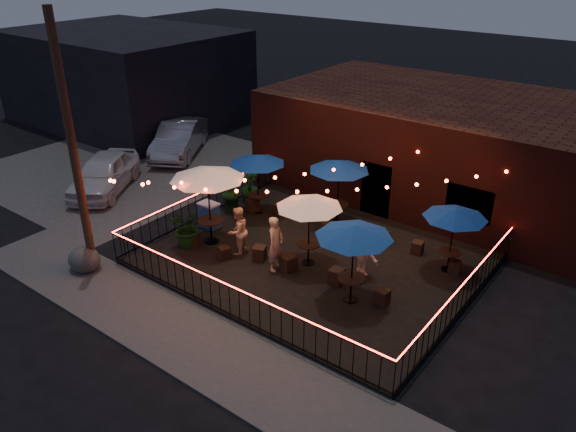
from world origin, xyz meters
name	(u,v)px	position (x,y,z in m)	size (l,w,h in m)	color
ground	(275,289)	(0.00, 0.00, 0.00)	(110.00, 110.00, 0.00)	black
patio	(313,260)	(0.00, 2.00, 0.07)	(10.00, 8.00, 0.15)	black
sidewalk	(198,343)	(0.00, -3.25, 0.03)	(18.00, 2.50, 0.05)	#413F3C
parking_lot	(128,164)	(-12.00, 4.00, 0.01)	(11.00, 12.00, 0.02)	#413F3C
brick_building	(447,146)	(1.00, 9.99, 2.00)	(14.00, 8.00, 4.00)	#34130E
background_building	(126,76)	(-18.00, 9.00, 2.50)	(12.00, 9.00, 5.00)	black
utility_pole	(73,151)	(-5.40, -2.60, 4.00)	(0.26, 0.26, 8.00)	#3B2318
fence_front	(230,301)	(0.00, -2.00, 0.66)	(10.00, 0.04, 1.04)	black
fence_left	(203,204)	(-5.00, 2.00, 0.66)	(0.04, 8.00, 1.04)	black
fence_right	(462,298)	(5.00, 2.00, 0.66)	(0.04, 8.00, 1.04)	black
festoon_lights	(283,187)	(-1.01, 1.70, 2.52)	(10.02, 8.72, 1.32)	red
cafe_table_0	(207,174)	(-3.41, 0.77, 2.65)	(2.87, 2.87, 2.74)	black
cafe_table_1	(257,160)	(-3.65, 3.57, 2.25)	(2.56, 2.56, 2.30)	black
cafe_table_2	(309,203)	(0.05, 1.64, 2.26)	(2.77, 2.77, 2.31)	black
cafe_table_3	(339,167)	(-0.78, 4.64, 2.35)	(2.61, 2.61, 2.41)	black
cafe_table_4	(354,232)	(2.22, 0.70, 2.35)	(2.87, 2.87, 2.41)	black
cafe_table_5	(455,214)	(3.80, 3.94, 2.11)	(2.57, 2.57, 2.15)	black
bistro_chair_0	(193,241)	(-3.67, 0.16, 0.35)	(0.34, 0.34, 0.40)	black
bistro_chair_1	(224,253)	(-2.29, 0.22, 0.35)	(0.34, 0.34, 0.41)	black
bistro_chair_2	(252,206)	(-3.85, 3.44, 0.40)	(0.42, 0.42, 0.50)	black
bistro_chair_3	(279,210)	(-2.86, 3.84, 0.37)	(0.37, 0.37, 0.43)	black
bistro_chair_4	(260,253)	(-1.33, 0.86, 0.38)	(0.39, 0.39, 0.47)	black
bistro_chair_5	(288,263)	(-0.19, 0.91, 0.40)	(0.42, 0.42, 0.50)	black
bistro_chair_6	(327,227)	(-0.62, 3.74, 0.35)	(0.34, 0.34, 0.40)	black
bistro_chair_7	(383,238)	(1.36, 4.18, 0.37)	(0.38, 0.38, 0.45)	black
bistro_chair_8	(337,276)	(1.41, 1.20, 0.39)	(0.40, 0.40, 0.47)	black
bistro_chair_9	(382,296)	(3.02, 1.11, 0.37)	(0.37, 0.37, 0.44)	black
bistro_chair_10	(417,247)	(2.57, 4.35, 0.36)	(0.35, 0.35, 0.42)	black
bistro_chair_11	(455,267)	(4.03, 3.91, 0.36)	(0.35, 0.35, 0.41)	black
patron_a	(276,244)	(-0.55, 0.73, 1.05)	(0.66, 0.43, 1.80)	#D3AD90
patron_b	(238,231)	(-2.14, 0.76, 0.98)	(0.81, 0.63, 1.66)	#D5B290
patron_c	(364,251)	(1.81, 2.10, 1.00)	(1.10, 0.63, 1.71)	beige
potted_shrub_a	(188,228)	(-3.81, 0.12, 0.81)	(1.20, 1.04, 1.33)	#173E0F
potted_shrub_b	(232,192)	(-4.54, 3.08, 0.89)	(0.81, 0.66, 1.48)	#19390F
potted_shrub_c	(250,186)	(-4.60, 4.20, 0.75)	(0.68, 0.68, 1.21)	#194115
cooler	(209,215)	(-4.25, 1.55, 0.63)	(0.73, 0.53, 0.94)	#1D56A3
boulder	(84,260)	(-5.51, -2.82, 0.39)	(0.99, 0.84, 0.77)	#43433E
car_white	(104,173)	(-10.29, 1.51, 0.77)	(1.83, 4.55, 1.55)	silver
car_silver	(179,139)	(-11.08, 6.46, 0.81)	(1.72, 4.94, 1.63)	#9D9CA5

